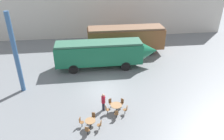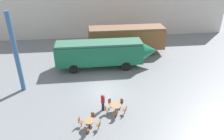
% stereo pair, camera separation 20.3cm
% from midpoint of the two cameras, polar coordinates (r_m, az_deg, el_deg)
% --- Properties ---
extents(ground_plane, '(80.00, 80.00, 0.00)m').
position_cam_midpoint_polar(ground_plane, '(22.57, -2.78, -4.94)').
color(ground_plane, gray).
extents(backdrop_wall, '(44.00, 0.15, 9.00)m').
position_cam_midpoint_polar(backdrop_wall, '(35.71, -5.14, 15.38)').
color(backdrop_wall, silver).
rests_on(backdrop_wall, ground_plane).
extents(passenger_coach_wooden, '(10.23, 2.75, 3.70)m').
position_cam_midpoint_polar(passenger_coach_wooden, '(29.99, 3.41, 8.42)').
color(passenger_coach_wooden, brown).
rests_on(passenger_coach_wooden, ground_plane).
extents(streamlined_locomotive, '(12.15, 2.50, 3.31)m').
position_cam_midpoint_polar(streamlined_locomotive, '(25.91, -1.90, 4.64)').
color(streamlined_locomotive, '#196B47').
rests_on(streamlined_locomotive, ground_plane).
extents(cafe_table_near, '(0.84, 0.84, 0.75)m').
position_cam_midpoint_polar(cafe_table_near, '(17.73, -6.03, -13.42)').
color(cafe_table_near, black).
rests_on(cafe_table_near, ground_plane).
extents(cafe_table_mid, '(0.99, 0.99, 0.75)m').
position_cam_midpoint_polar(cafe_table_mid, '(19.16, 0.82, -9.45)').
color(cafe_table_mid, black).
rests_on(cafe_table_mid, ground_plane).
extents(cafe_chair_0, '(0.37, 0.39, 0.87)m').
position_cam_midpoint_polar(cafe_chair_0, '(17.24, -6.86, -15.28)').
color(cafe_chair_0, black).
rests_on(cafe_chair_0, ground_plane).
extents(cafe_chair_1, '(0.39, 0.37, 0.87)m').
position_cam_midpoint_polar(cafe_chair_1, '(17.59, -3.50, -14.03)').
color(cafe_chair_1, black).
rests_on(cafe_chair_1, ground_plane).
extents(cafe_chair_2, '(0.37, 0.39, 0.87)m').
position_cam_midpoint_polar(cafe_chair_2, '(18.35, -5.24, -12.01)').
color(cafe_chair_2, black).
rests_on(cafe_chair_2, ground_plane).
extents(cafe_chair_3, '(0.39, 0.37, 0.87)m').
position_cam_midpoint_polar(cafe_chair_3, '(18.01, -8.47, -13.16)').
color(cafe_chair_3, black).
rests_on(cafe_chair_3, ground_plane).
extents(cafe_chair_4, '(0.40, 0.40, 0.87)m').
position_cam_midpoint_polar(cafe_chair_4, '(19.80, 2.27, -8.46)').
color(cafe_chair_4, black).
rests_on(cafe_chair_4, ground_plane).
extents(cafe_chair_5, '(0.39, 0.40, 0.87)m').
position_cam_midpoint_polar(cafe_chair_5, '(19.78, -0.70, -8.47)').
color(cafe_chair_5, black).
rests_on(cafe_chair_5, ground_plane).
extents(cafe_chair_6, '(0.38, 0.36, 0.87)m').
position_cam_midpoint_polar(cafe_chair_6, '(19.02, -1.69, -10.20)').
color(cafe_chair_6, black).
rests_on(cafe_chair_6, ground_plane).
extents(cafe_chair_7, '(0.36, 0.37, 0.87)m').
position_cam_midpoint_polar(cafe_chair_7, '(18.55, 0.85, -11.35)').
color(cafe_chair_7, black).
rests_on(cafe_chair_7, ground_plane).
extents(cafe_chair_8, '(0.40, 0.38, 0.87)m').
position_cam_midpoint_polar(cafe_chair_8, '(19.05, 3.34, -10.18)').
color(cafe_chair_8, black).
rests_on(cafe_chair_8, ground_plane).
extents(visitor_person, '(0.34, 0.34, 1.67)m').
position_cam_midpoint_polar(visitor_person, '(19.25, -2.58, -8.20)').
color(visitor_person, '#262633').
rests_on(visitor_person, ground_plane).
extents(support_pillar, '(0.44, 0.44, 8.00)m').
position_cam_midpoint_polar(support_pillar, '(22.40, -24.11, 3.81)').
color(support_pillar, '#386093').
rests_on(support_pillar, ground_plane).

